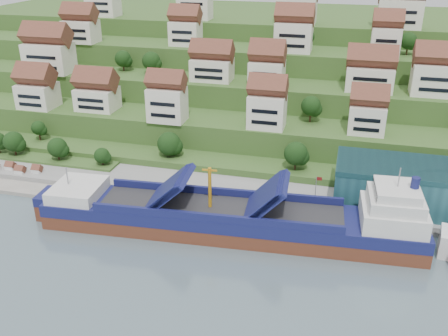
# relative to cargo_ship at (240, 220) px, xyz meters

# --- Properties ---
(ground) EXTENTS (300.00, 300.00, 0.00)m
(ground) POSITION_rel_cargo_ship_xyz_m (-3.20, 1.00, -3.39)
(ground) COLOR slate
(ground) RESTS_ON ground
(quay) EXTENTS (180.00, 14.00, 2.20)m
(quay) POSITION_rel_cargo_ship_xyz_m (16.80, 16.00, -2.29)
(quay) COLOR gray
(quay) RESTS_ON ground
(pebble_beach) EXTENTS (45.00, 20.00, 1.00)m
(pebble_beach) POSITION_rel_cargo_ship_xyz_m (-61.20, 13.00, -2.89)
(pebble_beach) COLOR gray
(pebble_beach) RESTS_ON ground
(hillside) EXTENTS (260.00, 128.00, 31.00)m
(hillside) POSITION_rel_cargo_ship_xyz_m (-3.20, 104.55, 7.26)
(hillside) COLOR #2D4C1E
(hillside) RESTS_ON ground
(hillside_village) EXTENTS (159.70, 63.10, 29.38)m
(hillside_village) POSITION_rel_cargo_ship_xyz_m (-1.83, 62.76, 21.69)
(hillside_village) COLOR white
(hillside_village) RESTS_ON ground
(hillside_trees) EXTENTS (143.39, 62.18, 30.34)m
(hillside_trees) POSITION_rel_cargo_ship_xyz_m (-9.16, 45.38, 13.10)
(hillside_trees) COLOR #193A13
(hillside_trees) RESTS_ON ground
(flagpole) EXTENTS (1.28, 0.16, 8.00)m
(flagpole) POSITION_rel_cargo_ship_xyz_m (14.91, 11.00, 3.49)
(flagpole) COLOR gray
(flagpole) RESTS_ON quay
(beach_huts) EXTENTS (14.40, 3.70, 2.20)m
(beach_huts) POSITION_rel_cargo_ship_xyz_m (-63.20, 11.75, -1.29)
(beach_huts) COLOR white
(beach_huts) RESTS_ON pebble_beach
(cargo_ship) EXTENTS (81.47, 18.17, 17.96)m
(cargo_ship) POSITION_rel_cargo_ship_xyz_m (0.00, 0.00, 0.00)
(cargo_ship) COLOR #5C2D1C
(cargo_ship) RESTS_ON ground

